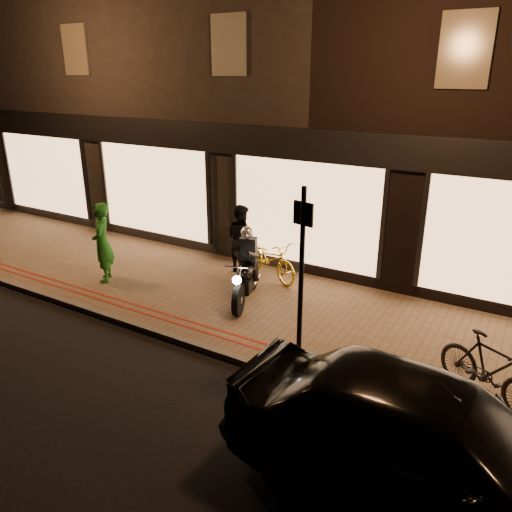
{
  "coord_description": "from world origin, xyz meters",
  "views": [
    {
      "loc": [
        4.71,
        -6.06,
        4.64
      ],
      "look_at": [
        -0.21,
        2.15,
        1.1
      ],
      "focal_mm": 35.0,
      "sensor_mm": 36.0,
      "label": 1
    }
  ],
  "objects_px": {
    "person_green": "(102,243)",
    "motorcycle": "(246,273)",
    "sign_post": "(301,273)",
    "parked_car": "(427,443)",
    "bicycle_gold": "(270,259)"
  },
  "relations": [
    {
      "from": "motorcycle",
      "to": "bicycle_gold",
      "type": "xyz_separation_m",
      "value": [
        -0.18,
        1.32,
        -0.14
      ]
    },
    {
      "from": "motorcycle",
      "to": "bicycle_gold",
      "type": "bearing_deg",
      "value": 79.45
    },
    {
      "from": "sign_post",
      "to": "parked_car",
      "type": "relative_size",
      "value": 0.64
    },
    {
      "from": "parked_car",
      "to": "sign_post",
      "type": "bearing_deg",
      "value": 58.63
    },
    {
      "from": "person_green",
      "to": "motorcycle",
      "type": "bearing_deg",
      "value": 63.56
    },
    {
      "from": "person_green",
      "to": "parked_car",
      "type": "distance_m",
      "value": 8.18
    },
    {
      "from": "motorcycle",
      "to": "sign_post",
      "type": "height_order",
      "value": "sign_post"
    },
    {
      "from": "bicycle_gold",
      "to": "parked_car",
      "type": "relative_size",
      "value": 0.39
    },
    {
      "from": "bicycle_gold",
      "to": "parked_car",
      "type": "bearing_deg",
      "value": -112.56
    },
    {
      "from": "person_green",
      "to": "parked_car",
      "type": "height_order",
      "value": "person_green"
    },
    {
      "from": "sign_post",
      "to": "person_green",
      "type": "height_order",
      "value": "sign_post"
    },
    {
      "from": "sign_post",
      "to": "bicycle_gold",
      "type": "bearing_deg",
      "value": 126.28
    },
    {
      "from": "person_green",
      "to": "parked_car",
      "type": "relative_size",
      "value": 0.39
    },
    {
      "from": "bicycle_gold",
      "to": "sign_post",
      "type": "bearing_deg",
      "value": -121.07
    },
    {
      "from": "person_green",
      "to": "sign_post",
      "type": "bearing_deg",
      "value": 40.39
    }
  ]
}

